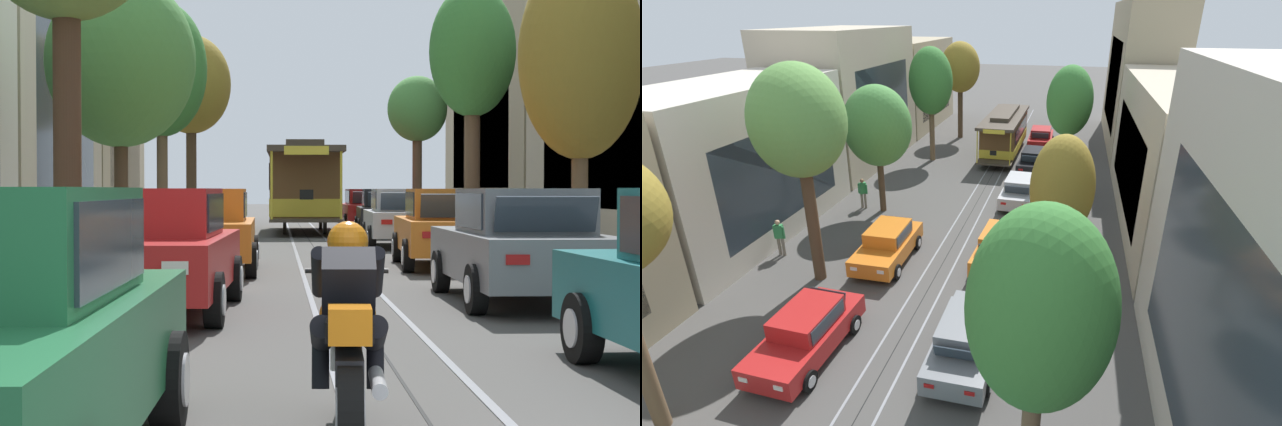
{
  "view_description": "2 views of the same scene",
  "coord_description": "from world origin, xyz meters",
  "views": [
    {
      "loc": [
        -1.03,
        -3.5,
        1.57
      ],
      "look_at": [
        -0.21,
        14.53,
        1.13
      ],
      "focal_mm": 54.98,
      "sensor_mm": 36.0,
      "label": 1
    },
    {
      "loc": [
        4.84,
        -1.02,
        9.86
      ],
      "look_at": [
        0.0,
        18.9,
        0.87
      ],
      "focal_mm": 25.52,
      "sensor_mm": 36.0,
      "label": 2
    }
  ],
  "objects": [
    {
      "name": "parked_car_silver_fourth_right",
      "position": [
        2.38,
        22.98,
        0.8
      ],
      "size": [
        2.1,
        4.4,
        1.58
      ],
      "color": "#B7B7BC",
      "rests_on": "ground"
    },
    {
      "name": "trolley_track_rails",
      "position": [
        0.0,
        22.36,
        0.0
      ],
      "size": [
        1.14,
        56.72,
        0.01
      ],
      "color": "gray",
      "rests_on": "ground"
    },
    {
      "name": "street_tree_kerb_right_fourth",
      "position": [
        4.66,
        35.69,
        4.68
      ],
      "size": [
        2.41,
        2.06,
        6.12
      ],
      "color": "brown",
      "rests_on": "ground"
    },
    {
      "name": "parked_car_black_fifth_right",
      "position": [
        2.61,
        28.85,
        0.8
      ],
      "size": [
        2.15,
        4.42,
        1.58
      ],
      "color": "black",
      "rests_on": "ground"
    },
    {
      "name": "street_tree_kerb_left_fourth",
      "position": [
        -4.87,
        29.84,
        5.58
      ],
      "size": [
        3.05,
        2.92,
        7.91
      ],
      "color": "brown",
      "rests_on": "ground"
    },
    {
      "name": "street_tree_kerb_left_mid",
      "position": [
        -4.74,
        20.18,
        4.62
      ],
      "size": [
        3.59,
        2.89,
        6.72
      ],
      "color": "#4C3826",
      "rests_on": "ground"
    },
    {
      "name": "cable_car_trolley",
      "position": [
        -0.0,
        32.68,
        1.66
      ],
      "size": [
        2.64,
        9.15,
        3.28
      ],
      "color": "brown",
      "rests_on": "ground"
    },
    {
      "name": "parked_car_orange_mid_right",
      "position": [
        2.41,
        16.06,
        0.8
      ],
      "size": [
        2.15,
        4.42,
        1.58
      ],
      "color": "orange",
      "rests_on": "ground"
    },
    {
      "name": "ground_plane",
      "position": [
        0.0,
        19.49,
        0.0
      ],
      "size": [
        160.0,
        160.0,
        0.0
      ],
      "primitive_type": "plane",
      "color": "#4C4947"
    },
    {
      "name": "parked_car_orange_mid_left",
      "position": [
        -2.36,
        15.1,
        0.8
      ],
      "size": [
        2.02,
        4.37,
        1.58
      ],
      "color": "orange",
      "rests_on": "ground"
    },
    {
      "name": "pedestrian_on_left_pavement",
      "position": [
        -5.91,
        20.26,
        0.96
      ],
      "size": [
        0.55,
        0.42,
        1.7
      ],
      "color": "slate",
      "rests_on": "ground"
    },
    {
      "name": "parked_car_grey_second_right",
      "position": [
        2.35,
        9.88,
        0.8
      ],
      "size": [
        2.01,
        4.36,
        1.58
      ],
      "color": "slate",
      "rests_on": "ground"
    },
    {
      "name": "parked_car_red_second_left",
      "position": [
        -2.55,
        8.96,
        0.8
      ],
      "size": [
        2.12,
        4.41,
        1.58
      ],
      "color": "red",
      "rests_on": "ground"
    },
    {
      "name": "motorcycle_with_rider",
      "position": [
        -0.58,
        2.51,
        0.65
      ],
      "size": [
        0.56,
        1.99,
        1.37
      ],
      "color": "black",
      "rests_on": "ground"
    },
    {
      "name": "parked_car_red_sixth_right",
      "position": [
        2.54,
        35.21,
        0.8
      ],
      "size": [
        2.06,
        4.39,
        1.58
      ],
      "color": "red",
      "rests_on": "ground"
    },
    {
      "name": "street_tree_kerb_right_second",
      "position": [
        4.72,
        14.79,
        4.07
      ],
      "size": [
        2.33,
        2.39,
        6.07
      ],
      "color": "brown",
      "rests_on": "ground"
    },
    {
      "name": "street_tree_kerb_left_far",
      "position": [
        -4.48,
        36.77,
        5.78
      ],
      "size": [
        3.25,
        2.96,
        7.88
      ],
      "color": "#4C3826",
      "rests_on": "ground"
    },
    {
      "name": "street_tree_kerb_right_mid",
      "position": [
        4.63,
        24.51,
        5.43
      ],
      "size": [
        2.48,
        2.53,
        7.45
      ],
      "color": "brown",
      "rests_on": "ground"
    }
  ]
}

